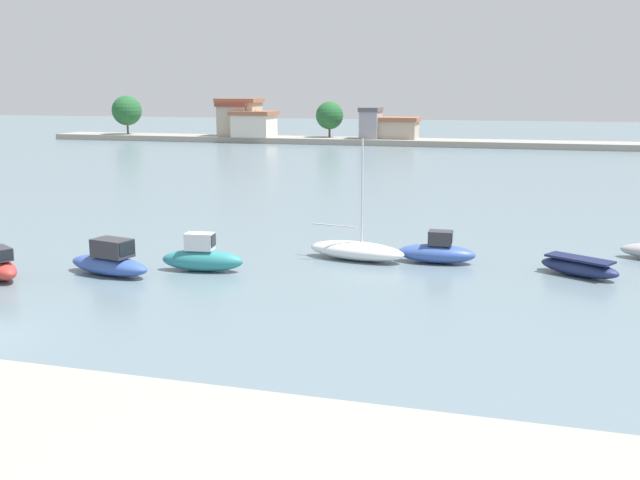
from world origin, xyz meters
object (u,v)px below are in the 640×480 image
(moored_boat_2, at_px, (110,261))
(moored_boat_4, at_px, (356,250))
(moored_boat_3, at_px, (202,258))
(mooring_buoy_4, at_px, (106,258))
(moored_boat_6, at_px, (579,267))
(moored_boat_5, at_px, (437,252))

(moored_boat_2, relative_size, moored_boat_4, 0.77)
(moored_boat_2, distance_m, moored_boat_3, 4.50)
(mooring_buoy_4, bearing_deg, moored_boat_3, -4.83)
(moored_boat_2, xyz_separation_m, moored_boat_6, (22.33, 6.11, -0.24))
(moored_boat_4, height_order, moored_boat_5, moored_boat_4)
(moored_boat_6, bearing_deg, moored_boat_3, -136.89)
(moored_boat_3, height_order, moored_boat_4, moored_boat_4)
(moored_boat_2, xyz_separation_m, moored_boat_3, (4.07, 1.93, 0.02))
(moored_boat_4, distance_m, moored_boat_5, 4.29)
(moored_boat_5, xyz_separation_m, mooring_buoy_4, (-17.02, -4.54, -0.42))
(moored_boat_4, xyz_separation_m, moored_boat_6, (11.32, -0.34, -0.07))
(moored_boat_3, distance_m, moored_boat_5, 12.28)
(moored_boat_2, bearing_deg, moored_boat_4, 42.77)
(moored_boat_5, bearing_deg, moored_boat_3, -157.66)
(moored_boat_4, distance_m, moored_boat_6, 11.32)
(moored_boat_2, height_order, mooring_buoy_4, moored_boat_2)
(moored_boat_3, distance_m, mooring_buoy_4, 5.87)
(moored_boat_4, relative_size, mooring_buoy_4, 17.99)
(mooring_buoy_4, bearing_deg, moored_boat_5, 14.93)
(moored_boat_2, xyz_separation_m, mooring_buoy_4, (-1.76, 2.42, -0.50))
(moored_boat_4, relative_size, moored_boat_6, 1.57)
(moored_boat_4, bearing_deg, moored_boat_6, 8.37)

